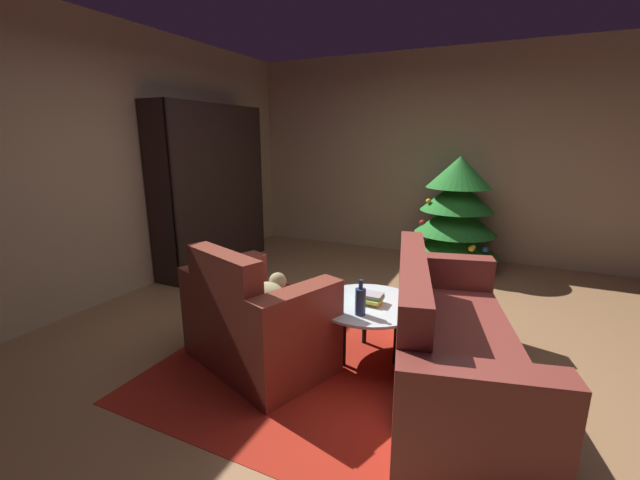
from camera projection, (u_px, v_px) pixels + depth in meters
The scene contains 11 objects.
ground_plane at pixel (360, 346), 3.25m from camera, with size 7.06×7.06×0.00m, color #916844.
wall_back at pixel (437, 156), 5.51m from camera, with size 5.42×0.06×2.75m, color tan.
wall_left at pixel (109, 163), 4.02m from camera, with size 0.06×6.00×2.75m, color tan.
area_rug at pixel (339, 356), 3.09m from camera, with size 2.34×2.39×0.01m, color maroon.
bookshelf_unit at pixel (217, 190), 5.13m from camera, with size 0.39×1.69×2.01m.
armchair_red at pixel (256, 322), 2.92m from camera, with size 1.21×1.00×0.90m.
couch_red at pixel (447, 348), 2.59m from camera, with size 1.16×1.99×0.90m.
coffee_table at pixel (368, 307), 2.98m from camera, with size 0.80×0.80×0.44m.
book_stack_on_table at pixel (370, 298), 2.95m from camera, with size 0.19×0.16×0.08m.
bottle_on_table at pixel (360, 301), 2.75m from camera, with size 0.07×0.07×0.25m.
decorated_tree at pixel (456, 213), 5.04m from camera, with size 1.10×1.10×1.41m.
Camera 1 is at (0.97, -2.79, 1.62)m, focal length 22.72 mm.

